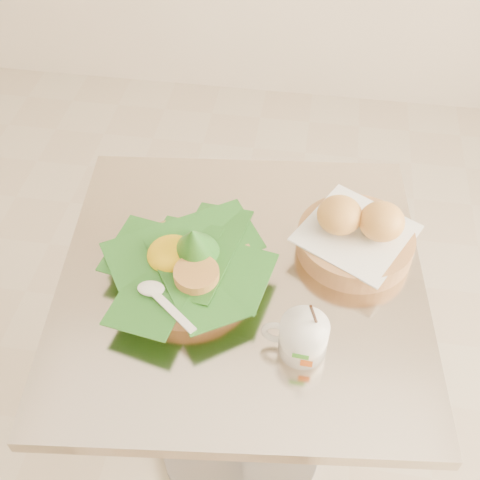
# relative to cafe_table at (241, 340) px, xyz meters

# --- Properties ---
(floor) EXTENTS (3.60, 3.60, 0.00)m
(floor) POSITION_rel_cafe_table_xyz_m (-0.14, -0.02, -0.53)
(floor) COLOR beige
(floor) RESTS_ON ground
(cafe_table) EXTENTS (0.77, 0.77, 0.75)m
(cafe_table) POSITION_rel_cafe_table_xyz_m (0.00, 0.00, 0.00)
(cafe_table) COLOR gray
(cafe_table) RESTS_ON floor
(rice_basket) EXTENTS (0.31, 0.32, 0.16)m
(rice_basket) POSITION_rel_cafe_table_xyz_m (-0.10, -0.02, 0.26)
(rice_basket) COLOR tan
(rice_basket) RESTS_ON cafe_table
(bread_basket) EXTENTS (0.26, 0.26, 0.12)m
(bread_basket) POSITION_rel_cafe_table_xyz_m (0.21, 0.10, 0.26)
(bread_basket) COLOR tan
(bread_basket) RESTS_ON cafe_table
(coffee_mug) EXTENTS (0.12, 0.09, 0.14)m
(coffee_mug) POSITION_rel_cafe_table_xyz_m (0.13, -0.15, 0.26)
(coffee_mug) COLOR white
(coffee_mug) RESTS_ON cafe_table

